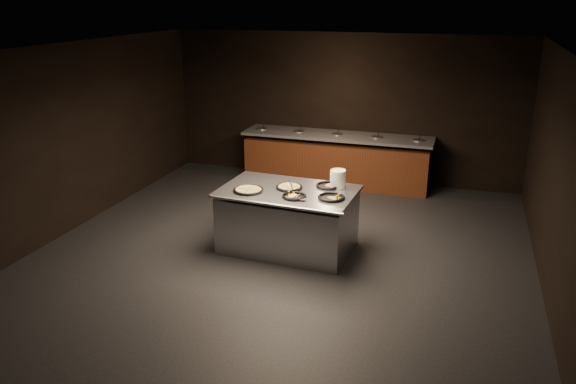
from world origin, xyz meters
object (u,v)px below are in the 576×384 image
pan_veggie_whole (248,190)px  pan_cheese_whole (289,187)px  serving_counter (288,221)px  plate_stack (338,179)px

pan_veggie_whole → pan_cheese_whole: 0.60m
serving_counter → pan_veggie_whole: bearing=-152.3°
serving_counter → pan_cheese_whole: (-0.00, 0.06, 0.50)m
serving_counter → plate_stack: plate_stack is taller
plate_stack → pan_veggie_whole: 1.31m
serving_counter → pan_cheese_whole: pan_cheese_whole is taller
serving_counter → pan_veggie_whole: size_ratio=4.62×
serving_counter → plate_stack: bearing=30.0°
plate_stack → pan_cheese_whole: 0.72m
plate_stack → pan_veggie_whole: plate_stack is taller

